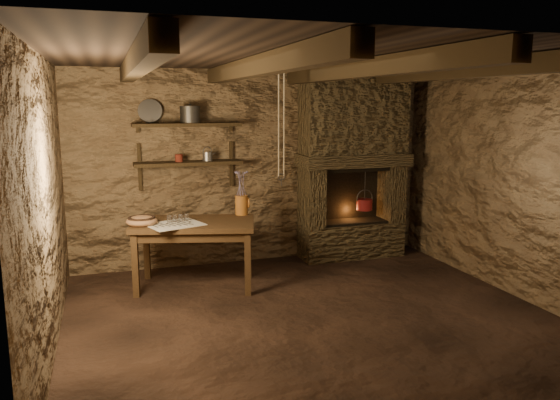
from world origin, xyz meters
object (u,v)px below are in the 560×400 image
object	(u,v)px
stoneware_jug	(242,196)
wooden_bowl	(142,221)
iron_stockpot	(190,115)
red_pot	(364,204)
work_table	(195,252)

from	to	relation	value
stoneware_jug	wooden_bowl	size ratio (longest dim) A/B	1.55
iron_stockpot	red_pot	bearing A→B (deg)	-3.09
work_table	iron_stockpot	xyz separation A→B (m)	(0.09, 0.65, 1.46)
work_table	red_pot	bearing A→B (deg)	28.29
stoneware_jug	red_pot	bearing A→B (deg)	31.34
stoneware_jug	iron_stockpot	distance (m)	1.13
work_table	wooden_bowl	size ratio (longest dim) A/B	4.37
red_pot	iron_stockpot	bearing A→B (deg)	176.91
stoneware_jug	iron_stockpot	bearing A→B (deg)	156.85
iron_stockpot	work_table	bearing A→B (deg)	-98.07
work_table	red_pot	xyz separation A→B (m)	(2.31, 0.53, 0.31)
wooden_bowl	red_pot	size ratio (longest dim) A/B	0.61
work_table	red_pot	size ratio (longest dim) A/B	2.67
iron_stockpot	red_pot	xyz separation A→B (m)	(2.22, -0.12, -1.16)
stoneware_jug	red_pot	size ratio (longest dim) A/B	0.95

